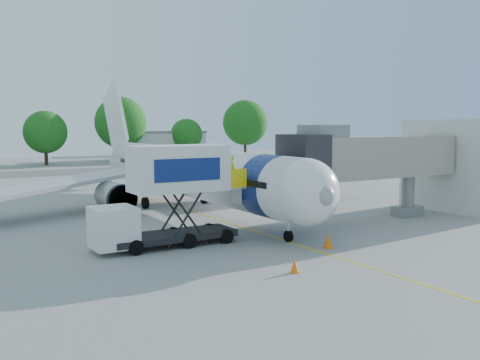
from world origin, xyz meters
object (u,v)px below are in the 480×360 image
catering_hiloader (168,196)px  ground_tug (415,246)px  jet_bridge (363,158)px  aircraft (185,172)px

catering_hiloader → ground_tug: 13.01m
ground_tug → catering_hiloader: bearing=124.1°
catering_hiloader → ground_tug: (9.05, -9.12, -2.02)m
jet_bridge → catering_hiloader: jet_bridge is taller
aircraft → jet_bridge: size_ratio=2.71×
aircraft → catering_hiloader: (-6.27, -11.12, -0.19)m
aircraft → catering_hiloader: bearing=-119.4°
aircraft → ground_tug: size_ratio=9.99×
catering_hiloader → aircraft: bearing=60.6°
jet_bridge → catering_hiloader: bearing=-180.0°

